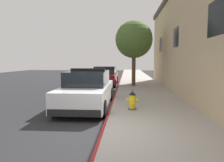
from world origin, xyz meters
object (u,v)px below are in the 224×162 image
(parked_car_silver_ahead, at_px, (105,76))
(fire_hydrant, at_px, (132,100))
(street_tree, at_px, (134,40))
(police_cruiser, at_px, (88,90))

(parked_car_silver_ahead, relative_size, fire_hydrant, 6.37)
(parked_car_silver_ahead, relative_size, street_tree, 1.01)
(police_cruiser, xyz_separation_m, street_tree, (2.19, 6.64, 2.81))
(fire_hydrant, height_order, street_tree, street_tree)
(fire_hydrant, distance_m, street_tree, 8.32)
(police_cruiser, height_order, fire_hydrant, police_cruiser)
(police_cruiser, height_order, parked_car_silver_ahead, police_cruiser)
(parked_car_silver_ahead, bearing_deg, street_tree, -38.20)
(parked_car_silver_ahead, xyz_separation_m, fire_hydrant, (2.00, -9.53, -0.23))
(fire_hydrant, bearing_deg, police_cruiser, 150.11)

